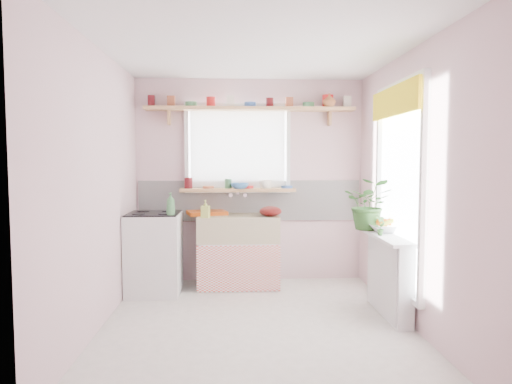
{
  "coord_description": "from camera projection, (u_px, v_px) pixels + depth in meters",
  "views": [
    {
      "loc": [
        -0.21,
        -4.07,
        1.5
      ],
      "look_at": [
        0.02,
        0.55,
        1.18
      ],
      "focal_mm": 32.0,
      "sensor_mm": 36.0,
      "label": 1
    }
  ],
  "objects": [
    {
      "name": "room",
      "position": [
        313.0,
        172.0,
        4.97
      ],
      "size": [
        3.2,
        3.2,
        3.2
      ],
      "color": "silver",
      "rests_on": "ground"
    },
    {
      "name": "sink_unit",
      "position": [
        238.0,
        250.0,
        5.42
      ],
      "size": [
        0.95,
        0.65,
        1.11
      ],
      "color": "white",
      "rests_on": "ground"
    },
    {
      "name": "cooker",
      "position": [
        154.0,
        253.0,
        5.13
      ],
      "size": [
        0.58,
        0.58,
        0.93
      ],
      "color": "white",
      "rests_on": "ground"
    },
    {
      "name": "radiator_ledge",
      "position": [
        389.0,
        275.0,
        4.41
      ],
      "size": [
        0.22,
        0.95,
        0.78
      ],
      "color": "white",
      "rests_on": "ground"
    },
    {
      "name": "windowsill",
      "position": [
        238.0,
        190.0,
        5.56
      ],
      "size": [
        1.4,
        0.22,
        0.04
      ],
      "primitive_type": "cube",
      "color": "tan",
      "rests_on": "room"
    },
    {
      "name": "pine_shelf",
      "position": [
        250.0,
        109.0,
        5.49
      ],
      "size": [
        2.52,
        0.24,
        0.04
      ],
      "primitive_type": "cube",
      "color": "tan",
      "rests_on": "room"
    },
    {
      "name": "shelf_crockery",
      "position": [
        250.0,
        103.0,
        5.48
      ],
      "size": [
        2.47,
        0.11,
        0.12
      ],
      "color": "#590F14",
      "rests_on": "pine_shelf"
    },
    {
      "name": "sill_crockery",
      "position": [
        234.0,
        184.0,
        5.55
      ],
      "size": [
        1.35,
        0.11,
        0.12
      ],
      "color": "#590F14",
      "rests_on": "windowsill"
    },
    {
      "name": "dish_tray",
      "position": [
        207.0,
        213.0,
        5.48
      ],
      "size": [
        0.52,
        0.44,
        0.05
      ],
      "primitive_type": "cube",
      "rotation": [
        0.0,
        0.0,
        0.26
      ],
      "color": "#CD5112",
      "rests_on": "sink_unit"
    },
    {
      "name": "colander",
      "position": [
        270.0,
        211.0,
        5.3
      ],
      "size": [
        0.32,
        0.32,
        0.12
      ],
      "primitive_type": "ellipsoid",
      "rotation": [
        0.0,
        0.0,
        -0.25
      ],
      "color": "#520F0E",
      "rests_on": "sink_unit"
    },
    {
      "name": "jade_plant",
      "position": [
        369.0,
        204.0,
        4.76
      ],
      "size": [
        0.61,
        0.58,
        0.54
      ],
      "primitive_type": "imported",
      "rotation": [
        0.0,
        0.0,
        -0.41
      ],
      "color": "#2D5B24",
      "rests_on": "radiator_ledge"
    },
    {
      "name": "fruit_bowl",
      "position": [
        385.0,
        228.0,
        4.61
      ],
      "size": [
        0.35,
        0.35,
        0.08
      ],
      "primitive_type": "imported",
      "rotation": [
        0.0,
        0.0,
        -0.1
      ],
      "color": "silver",
      "rests_on": "radiator_ledge"
    },
    {
      "name": "herb_pot",
      "position": [
        380.0,
        225.0,
        4.41
      ],
      "size": [
        0.13,
        0.11,
        0.2
      ],
      "primitive_type": "imported",
      "rotation": [
        0.0,
        0.0,
        0.38
      ],
      "color": "#376E2C",
      "rests_on": "radiator_ledge"
    },
    {
      "name": "soap_bottle_sink",
      "position": [
        205.0,
        209.0,
        5.18
      ],
      "size": [
        0.11,
        0.11,
        0.2
      ],
      "primitive_type": "imported",
      "rotation": [
        0.0,
        0.0,
        -0.19
      ],
      "color": "#BECF5C",
      "rests_on": "sink_unit"
    },
    {
      "name": "sill_cup",
      "position": [
        264.0,
        185.0,
        5.51
      ],
      "size": [
        0.13,
        0.13,
        0.1
      ],
      "primitive_type": "imported",
      "rotation": [
        0.0,
        0.0,
        -0.06
      ],
      "color": "white",
      "rests_on": "windowsill"
    },
    {
      "name": "sill_bowl",
      "position": [
        240.0,
        186.0,
        5.5
      ],
      "size": [
        0.22,
        0.22,
        0.07
      ],
      "primitive_type": "imported",
      "rotation": [
        0.0,
        0.0,
        0.03
      ],
      "color": "#3876B9",
      "rests_on": "windowsill"
    },
    {
      "name": "shelf_vase",
      "position": [
        329.0,
        100.0,
        5.47
      ],
      "size": [
        0.18,
        0.18,
        0.16
      ],
      "primitive_type": "imported",
      "rotation": [
        0.0,
        0.0,
        0.17
      ],
      "color": "#A96334",
      "rests_on": "pine_shelf"
    },
    {
      "name": "cooker_bottle",
      "position": [
        171.0,
        204.0,
        4.88
      ],
      "size": [
        0.11,
        0.11,
        0.24
      ],
      "primitive_type": "imported",
      "rotation": [
        0.0,
        0.0,
        -0.22
      ],
      "color": "#468C4F",
      "rests_on": "cooker"
    },
    {
      "name": "fruit",
      "position": [
        386.0,
        222.0,
        4.62
      ],
      "size": [
        0.2,
        0.14,
        0.1
      ],
      "color": "orange",
      "rests_on": "fruit_bowl"
    }
  ]
}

